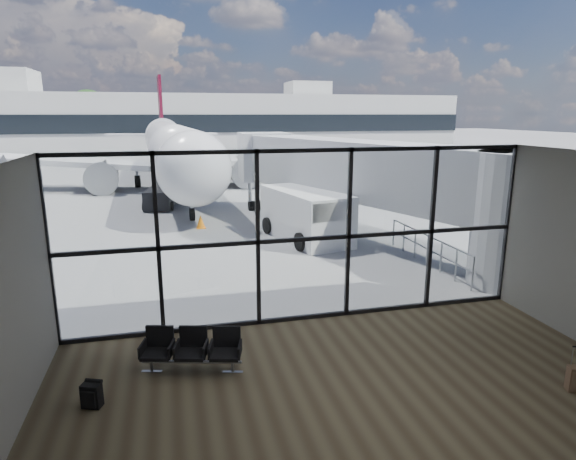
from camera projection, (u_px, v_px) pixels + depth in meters
name	position (u px, v px, depth m)	size (l,w,h in m)	color
ground	(200.00, 166.00, 50.51)	(220.00, 220.00, 0.00)	slate
lounge_shell	(387.00, 286.00, 7.62)	(12.02, 8.01, 4.51)	brown
glass_curtain_wall	(304.00, 237.00, 12.24)	(12.10, 0.12, 4.50)	white
jet_bridge	(371.00, 177.00, 19.94)	(8.00, 16.50, 4.33)	#A6A8AC
apron_railing	(427.00, 245.00, 17.22)	(0.06, 5.46, 1.11)	gray
far_terminal	(185.00, 121.00, 70.10)	(80.00, 12.20, 11.00)	#ACACA7
tree_3	(6.00, 118.00, 73.28)	(4.95, 4.95, 7.12)	#382619
tree_4	(48.00, 114.00, 74.54)	(5.61, 5.61, 8.07)	#382619
tree_5	(89.00, 110.00, 75.80)	(6.27, 6.27, 9.03)	#382619
seating_row	(192.00, 347.00, 10.15)	(2.10, 1.08, 0.93)	gray
backpack	(91.00, 395.00, 8.88)	(0.40, 0.40, 0.52)	black
airliner	(172.00, 148.00, 36.57)	(30.61, 35.47, 9.13)	silver
service_van	(307.00, 215.00, 20.63)	(3.18, 5.22, 2.12)	silver
belt_loader	(161.00, 196.00, 27.98)	(2.10, 4.29, 1.89)	black
traffic_cone_a	(164.00, 206.00, 26.88)	(0.45, 0.45, 0.64)	#D8440B
traffic_cone_b	(201.00, 222.00, 22.89)	(0.44, 0.44, 0.63)	orange
traffic_cone_c	(289.00, 215.00, 24.39)	(0.45, 0.45, 0.64)	orange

